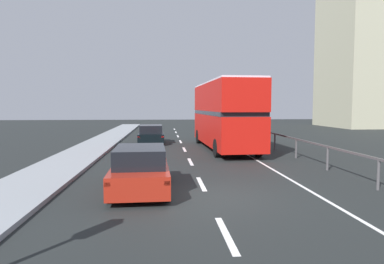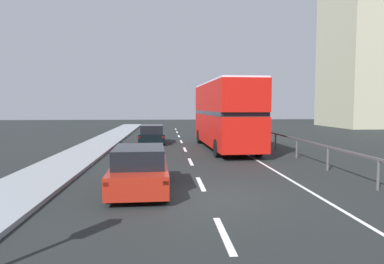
% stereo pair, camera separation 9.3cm
% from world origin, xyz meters
% --- Properties ---
extents(ground_plane, '(73.26, 120.00, 0.10)m').
position_xyz_m(ground_plane, '(0.00, 0.00, -0.05)').
color(ground_plane, black).
extents(near_sidewalk_kerb, '(2.55, 80.00, 0.14)m').
position_xyz_m(near_sidewalk_kerb, '(-5.95, 0.00, 0.07)').
color(near_sidewalk_kerb, gray).
rests_on(near_sidewalk_kerb, ground).
extents(lane_paint_markings, '(3.57, 46.00, 0.01)m').
position_xyz_m(lane_paint_markings, '(2.10, 8.98, 0.00)').
color(lane_paint_markings, silver).
rests_on(lane_paint_markings, ground).
extents(bridge_side_railing, '(0.10, 42.00, 1.06)m').
position_xyz_m(bridge_side_railing, '(5.71, 9.00, 0.86)').
color(bridge_side_railing, '#4A484B').
rests_on(bridge_side_railing, ground).
extents(double_decker_bus_red, '(2.91, 10.13, 4.28)m').
position_xyz_m(double_decker_bus_red, '(2.58, 11.37, 2.29)').
color(double_decker_bus_red, red).
rests_on(double_decker_bus_red, ground).
extents(hatchback_car_near, '(1.93, 4.44, 1.45)m').
position_xyz_m(hatchback_car_near, '(-2.10, 0.95, 0.69)').
color(hatchback_car_near, maroon).
rests_on(hatchback_car_near, ground).
extents(sedan_car_ahead, '(1.96, 4.15, 1.37)m').
position_xyz_m(sedan_car_ahead, '(-2.25, 15.27, 0.66)').
color(sedan_car_ahead, black).
rests_on(sedan_car_ahead, ground).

